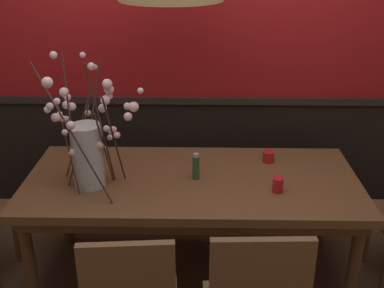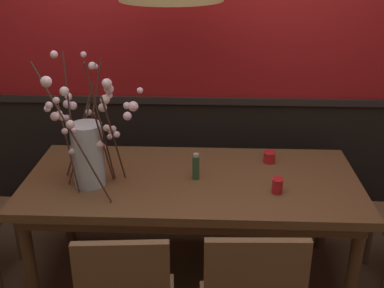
{
  "view_description": "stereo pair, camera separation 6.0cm",
  "coord_description": "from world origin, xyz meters",
  "px_view_note": "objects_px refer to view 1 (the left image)",
  "views": [
    {
      "loc": [
        0.05,
        -2.61,
        2.09
      ],
      "look_at": [
        0.0,
        0.0,
        0.97
      ],
      "focal_mm": 44.82,
      "sensor_mm": 36.0,
      "label": 1
    },
    {
      "loc": [
        0.11,
        -2.6,
        2.09
      ],
      "look_at": [
        0.0,
        0.0,
        0.97
      ],
      "focal_mm": 44.82,
      "sensor_mm": 36.0,
      "label": 2
    }
  ],
  "objects_px": {
    "candle_holder_nearer_edge": "(268,156)",
    "vase_with_blossoms": "(88,150)",
    "dining_table": "(192,190)",
    "chair_far_side_left": "(157,149)",
    "candle_holder_nearer_center": "(278,185)",
    "condiment_bottle": "(196,167)"
  },
  "relations": [
    {
      "from": "chair_far_side_left",
      "to": "vase_with_blossoms",
      "type": "xyz_separation_m",
      "value": [
        -0.3,
        -1.0,
        0.43
      ]
    },
    {
      "from": "condiment_bottle",
      "to": "dining_table",
      "type": "bearing_deg",
      "value": 163.52
    },
    {
      "from": "vase_with_blossoms",
      "to": "candle_holder_nearer_edge",
      "type": "bearing_deg",
      "value": 17.66
    },
    {
      "from": "candle_holder_nearer_center",
      "to": "candle_holder_nearer_edge",
      "type": "height_order",
      "value": "candle_holder_nearer_center"
    },
    {
      "from": "chair_far_side_left",
      "to": "vase_with_blossoms",
      "type": "distance_m",
      "value": 1.13
    },
    {
      "from": "vase_with_blossoms",
      "to": "candle_holder_nearer_center",
      "type": "bearing_deg",
      "value": -3.06
    },
    {
      "from": "candle_holder_nearer_center",
      "to": "condiment_bottle",
      "type": "xyz_separation_m",
      "value": [
        -0.47,
        0.15,
        0.03
      ]
    },
    {
      "from": "dining_table",
      "to": "chair_far_side_left",
      "type": "height_order",
      "value": "chair_far_side_left"
    },
    {
      "from": "dining_table",
      "to": "candle_holder_nearer_center",
      "type": "relative_size",
      "value": 22.1
    },
    {
      "from": "chair_far_side_left",
      "to": "candle_holder_nearer_center",
      "type": "height_order",
      "value": "chair_far_side_left"
    },
    {
      "from": "candle_holder_nearer_edge",
      "to": "vase_with_blossoms",
      "type": "bearing_deg",
      "value": -162.34
    },
    {
      "from": "vase_with_blossoms",
      "to": "candle_holder_nearer_edge",
      "type": "relative_size",
      "value": 9.99
    },
    {
      "from": "chair_far_side_left",
      "to": "candle_holder_nearer_edge",
      "type": "height_order",
      "value": "chair_far_side_left"
    },
    {
      "from": "vase_with_blossoms",
      "to": "candle_holder_nearer_center",
      "type": "distance_m",
      "value": 1.11
    },
    {
      "from": "candle_holder_nearer_edge",
      "to": "condiment_bottle",
      "type": "bearing_deg",
      "value": -151.95
    },
    {
      "from": "dining_table",
      "to": "chair_far_side_left",
      "type": "bearing_deg",
      "value": 108.3
    },
    {
      "from": "chair_far_side_left",
      "to": "candle_holder_nearer_edge",
      "type": "xyz_separation_m",
      "value": [
        0.79,
        -0.65,
        0.24
      ]
    },
    {
      "from": "vase_with_blossoms",
      "to": "candle_holder_nearer_center",
      "type": "relative_size",
      "value": 8.73
    },
    {
      "from": "candle_holder_nearer_center",
      "to": "condiment_bottle",
      "type": "relative_size",
      "value": 0.55
    },
    {
      "from": "candle_holder_nearer_center",
      "to": "condiment_bottle",
      "type": "height_order",
      "value": "condiment_bottle"
    },
    {
      "from": "candle_holder_nearer_center",
      "to": "chair_far_side_left",
      "type": "bearing_deg",
      "value": 126.91
    },
    {
      "from": "candle_holder_nearer_edge",
      "to": "condiment_bottle",
      "type": "height_order",
      "value": "condiment_bottle"
    }
  ]
}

